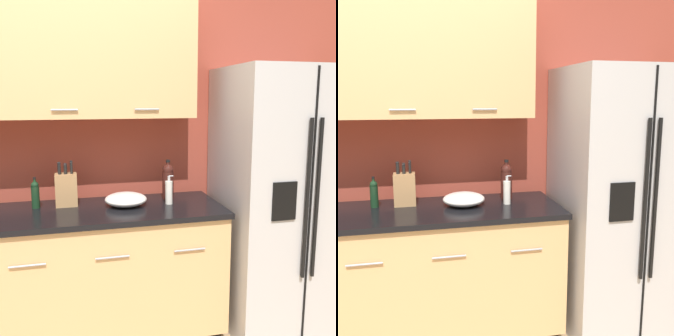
% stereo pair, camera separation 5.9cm
% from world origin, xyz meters
% --- Properties ---
extents(wall_back, '(10.00, 0.39, 2.60)m').
position_xyz_m(wall_back, '(0.06, 1.27, 1.48)').
color(wall_back, '#993D2D').
rests_on(wall_back, ground_plane).
extents(counter_unit, '(2.01, 0.64, 0.92)m').
position_xyz_m(counter_unit, '(0.21, 0.98, 0.47)').
color(counter_unit, black).
rests_on(counter_unit, ground_plane).
extents(refrigerator, '(0.82, 0.78, 1.84)m').
position_xyz_m(refrigerator, '(1.67, 0.91, 0.92)').
color(refrigerator, '#B2B2B5').
rests_on(refrigerator, ground_plane).
extents(knife_block, '(0.14, 0.11, 0.31)m').
position_xyz_m(knife_block, '(0.20, 1.10, 1.04)').
color(knife_block, '#A87A4C').
rests_on(knife_block, counter_unit).
extents(wine_bottle, '(0.08, 0.08, 0.28)m').
position_xyz_m(wine_bottle, '(0.90, 1.12, 1.05)').
color(wine_bottle, '#3D1914').
rests_on(wine_bottle, counter_unit).
extents(soap_dispenser, '(0.05, 0.05, 0.20)m').
position_xyz_m(soap_dispenser, '(0.88, 0.98, 1.00)').
color(soap_dispenser, silver).
rests_on(soap_dispenser, counter_unit).
extents(oil_bottle, '(0.05, 0.05, 0.21)m').
position_xyz_m(oil_bottle, '(0.00, 1.10, 1.01)').
color(oil_bottle, black).
rests_on(oil_bottle, counter_unit).
extents(mixing_bowl, '(0.28, 0.28, 0.08)m').
position_xyz_m(mixing_bowl, '(0.58, 1.01, 0.96)').
color(mixing_bowl, white).
rests_on(mixing_bowl, counter_unit).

